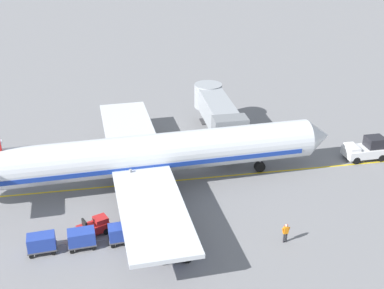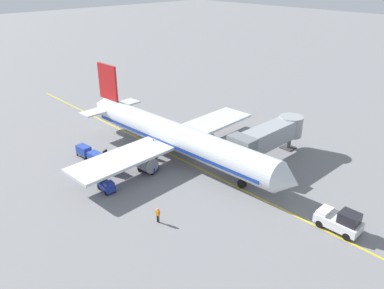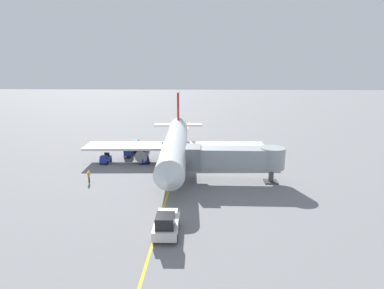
# 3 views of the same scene
# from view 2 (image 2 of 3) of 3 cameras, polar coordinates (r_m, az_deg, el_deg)

# --- Properties ---
(ground_plane) EXTENTS (400.00, 400.00, 0.00)m
(ground_plane) POSITION_cam_2_polar(r_m,az_deg,el_deg) (54.33, -3.05, -1.51)
(ground_plane) COLOR slate
(gate_lead_in_line) EXTENTS (0.24, 80.00, 0.01)m
(gate_lead_in_line) POSITION_cam_2_polar(r_m,az_deg,el_deg) (54.33, -3.05, -1.51)
(gate_lead_in_line) COLOR gold
(gate_lead_in_line) RESTS_ON ground
(parked_airliner) EXTENTS (30.22, 37.32, 10.63)m
(parked_airliner) POSITION_cam_2_polar(r_m,az_deg,el_deg) (52.10, -2.57, 1.17)
(parked_airliner) COLOR silver
(parked_airliner) RESTS_ON ground
(jet_bridge) EXTENTS (13.37, 3.50, 4.98)m
(jet_bridge) POSITION_cam_2_polar(r_m,az_deg,el_deg) (52.59, 11.28, 1.24)
(jet_bridge) COLOR #93999E
(jet_bridge) RESTS_ON ground
(pushback_tractor) EXTENTS (2.29, 4.44, 2.40)m
(pushback_tractor) POSITION_cam_2_polar(r_m,az_deg,el_deg) (41.71, 21.02, -10.47)
(pushback_tractor) COLOR silver
(pushback_tractor) RESTS_ON ground
(baggage_tug_lead) EXTENTS (2.08, 2.77, 1.62)m
(baggage_tug_lead) POSITION_cam_2_polar(r_m,az_deg,el_deg) (53.07, -11.98, -1.87)
(baggage_tug_lead) COLOR #B21E1E
(baggage_tug_lead) RESTS_ON ground
(baggage_tug_trailing) EXTENTS (1.40, 2.56, 1.62)m
(baggage_tug_trailing) POSITION_cam_2_polar(r_m,az_deg,el_deg) (46.50, -12.48, -5.97)
(baggage_tug_trailing) COLOR #1E339E
(baggage_tug_trailing) RESTS_ON ground
(baggage_tug_spare) EXTENTS (2.04, 2.77, 1.62)m
(baggage_tug_spare) POSITION_cam_2_polar(r_m,az_deg,el_deg) (49.82, -6.43, -3.30)
(baggage_tug_spare) COLOR navy
(baggage_tug_spare) RESTS_ON ground
(baggage_cart_front) EXTENTS (1.47, 2.95, 1.58)m
(baggage_cart_front) POSITION_cam_2_polar(r_m,az_deg,el_deg) (50.59, -12.13, -2.97)
(baggage_cart_front) COLOR #4C4C51
(baggage_cart_front) RESTS_ON ground
(baggage_cart_second_in_train) EXTENTS (1.47, 2.95, 1.58)m
(baggage_cart_second_in_train) POSITION_cam_2_polar(r_m,az_deg,el_deg) (53.01, -14.05, -1.84)
(baggage_cart_second_in_train) COLOR #4C4C51
(baggage_cart_second_in_train) RESTS_ON ground
(baggage_cart_third_in_train) EXTENTS (1.47, 2.95, 1.58)m
(baggage_cart_third_in_train) POSITION_cam_2_polar(r_m,az_deg,el_deg) (55.43, -15.68, -0.82)
(baggage_cart_third_in_train) COLOR #4C4C51
(baggage_cart_third_in_train) RESTS_ON ground
(ground_crew_wing_walker) EXTENTS (0.28, 0.73, 1.69)m
(ground_crew_wing_walker) POSITION_cam_2_polar(r_m,az_deg,el_deg) (40.33, -5.07, -10.24)
(ground_crew_wing_walker) COLOR #232328
(ground_crew_wing_walker) RESTS_ON ground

